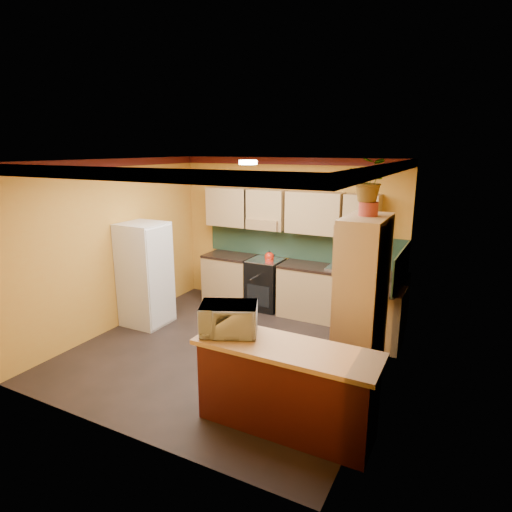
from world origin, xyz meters
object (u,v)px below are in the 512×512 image
at_px(fridge, 145,274).
at_px(pantry, 361,303).
at_px(base_cabinets_back, 297,290).
at_px(stove, 265,284).
at_px(microwave, 229,319).
at_px(breakfast_bar, 286,390).

distance_m(fridge, pantry, 3.61).
height_order(fridge, pantry, pantry).
bearing_deg(base_cabinets_back, stove, -180.00).
xyz_separation_m(base_cabinets_back, microwave, (0.42, -3.03, 0.66)).
distance_m(stove, breakfast_bar, 3.48).
bearing_deg(pantry, base_cabinets_back, 130.70).
bearing_deg(microwave, base_cabinets_back, 73.19).
distance_m(pantry, microwave, 1.68).
distance_m(pantry, breakfast_bar, 1.47).
bearing_deg(breakfast_bar, microwave, 180.00).
relative_size(pantry, microwave, 3.51).
bearing_deg(base_cabinets_back, breakfast_bar, -70.29).
bearing_deg(breakfast_bar, pantry, 70.84).
bearing_deg(stove, microwave, -71.03).
bearing_deg(fridge, microwave, -31.08).
distance_m(base_cabinets_back, pantry, 2.42).
xyz_separation_m(stove, breakfast_bar, (1.71, -3.03, -0.02)).
relative_size(breakfast_bar, microwave, 3.01).
xyz_separation_m(base_cabinets_back, fridge, (-2.08, -1.53, 0.41)).
distance_m(stove, pantry, 2.85).
height_order(stove, pantry, pantry).
height_order(base_cabinets_back, fridge, fridge).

